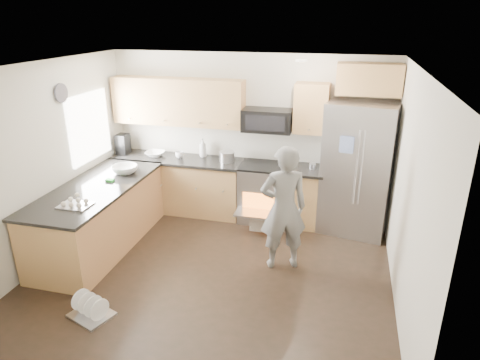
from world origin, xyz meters
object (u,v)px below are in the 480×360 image
(refrigerator, at_px, (358,169))
(person, at_px, (283,208))
(dish_rack, at_px, (91,310))
(stove_range, at_px, (265,180))

(refrigerator, relative_size, person, 1.19)
(dish_rack, bearing_deg, refrigerator, 45.81)
(stove_range, bearing_deg, person, -69.32)
(refrigerator, distance_m, dish_rack, 4.10)
(stove_range, distance_m, person, 1.41)
(refrigerator, xyz_separation_m, person, (-0.90, -1.31, -0.16))
(person, distance_m, dish_rack, 2.55)
(stove_range, xyz_separation_m, refrigerator, (1.40, -0.00, 0.32))
(refrigerator, distance_m, person, 1.60)
(refrigerator, bearing_deg, dish_rack, -124.19)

